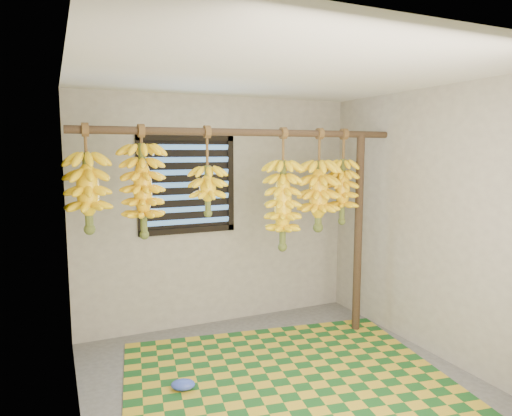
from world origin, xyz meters
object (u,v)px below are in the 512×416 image
support_post (358,235)px  banana_bunch_b (143,191)px  plastic_bag (183,385)px  banana_bunch_f (343,191)px  banana_bunch_d (283,205)px  banana_bunch_a (88,192)px  banana_bunch_e (319,195)px  banana_bunch_c (208,190)px  woven_mat (287,378)px

support_post → banana_bunch_b: bearing=-180.0°
plastic_bag → banana_bunch_f: bearing=14.6°
banana_bunch_d → banana_bunch_a: bearing=180.0°
support_post → banana_bunch_a: banana_bunch_a is taller
plastic_bag → banana_bunch_b: size_ratio=0.21×
banana_bunch_e → banana_bunch_c: bearing=180.0°
support_post → banana_bunch_f: size_ratio=2.17×
banana_bunch_b → banana_bunch_f: size_ratio=0.99×
banana_bunch_a → banana_bunch_d: 1.70m
banana_bunch_a → banana_bunch_e: bearing=0.0°
banana_bunch_e → woven_mat: bearing=-136.7°
banana_bunch_e → banana_bunch_d: bearing=180.0°
banana_bunch_d → banana_bunch_f: (0.66, -0.00, 0.10)m
woven_mat → banana_bunch_d: 1.50m
woven_mat → banana_bunch_f: 1.83m
banana_bunch_b → banana_bunch_c: bearing=0.0°
plastic_bag → banana_bunch_e: (1.48, 0.46, 1.37)m
banana_bunch_a → support_post: bearing=-0.0°
woven_mat → banana_bunch_f: (0.94, 0.62, 1.44)m
banana_bunch_b → banana_bunch_d: bearing=0.0°
banana_bunch_a → banana_bunch_f: size_ratio=0.91×
banana_bunch_c → support_post: bearing=-0.0°
woven_mat → banana_bunch_c: bearing=125.7°
plastic_bag → banana_bunch_c: (0.37, 0.46, 1.46)m
plastic_bag → banana_bunch_c: size_ratio=0.25×
banana_bunch_d → banana_bunch_f: same height
banana_bunch_b → banana_bunch_f: (1.93, 0.00, -0.07)m
woven_mat → banana_bunch_b: 1.92m
woven_mat → plastic_bag: plastic_bag is taller
support_post → banana_bunch_c: (-1.59, 0.00, 0.50)m
banana_bunch_b → banana_bunch_e: (1.66, 0.00, -0.11)m
banana_bunch_d → banana_bunch_b: bearing=-180.0°
banana_bunch_b → banana_bunch_f: 1.93m
plastic_bag → banana_bunch_d: banana_bunch_d is taller
banana_bunch_c → banana_bunch_e: (1.11, 0.00, -0.09)m
plastic_bag → banana_bunch_e: banana_bunch_e is taller
banana_bunch_c → banana_bunch_d: (0.72, 0.00, -0.16)m
banana_bunch_c → banana_bunch_f: same height
support_post → banana_bunch_a: 2.60m
woven_mat → banana_bunch_f: banana_bunch_f is taller
banana_bunch_d → banana_bunch_f: size_ratio=1.22×
banana_bunch_b → banana_bunch_e: 1.66m
support_post → banana_bunch_c: 1.66m
banana_bunch_c → banana_bunch_e: 1.11m
banana_bunch_b → banana_bunch_d: size_ratio=0.81×
support_post → woven_mat: size_ratio=0.78×
support_post → banana_bunch_f: bearing=-180.0°
banana_bunch_c → banana_bunch_f: 1.38m
banana_bunch_b → banana_bunch_e: bearing=0.0°
banana_bunch_a → banana_bunch_e: size_ratio=0.86×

